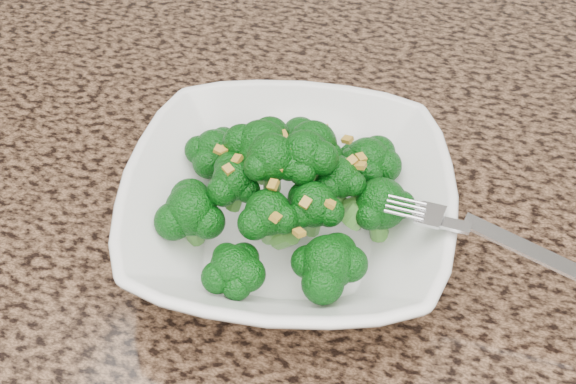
% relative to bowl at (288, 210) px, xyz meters
% --- Properties ---
extents(granite_counter, '(1.64, 1.04, 0.03)m').
position_rel_bowl_xyz_m(granite_counter, '(-0.04, -0.00, -0.05)').
color(granite_counter, brown).
rests_on(granite_counter, cabinet).
extents(bowl, '(0.29, 0.29, 0.06)m').
position_rel_bowl_xyz_m(bowl, '(0.00, 0.00, 0.00)').
color(bowl, white).
rests_on(bowl, granite_counter).
extents(broccoli_pile, '(0.22, 0.22, 0.07)m').
position_rel_bowl_xyz_m(broccoli_pile, '(0.00, 0.00, 0.07)').
color(broccoli_pile, '#084C0B').
rests_on(broccoli_pile, bowl).
extents(garlic_topping, '(0.13, 0.13, 0.01)m').
position_rel_bowl_xyz_m(garlic_topping, '(0.00, 0.00, 0.10)').
color(garlic_topping, '#B78F2C').
rests_on(garlic_topping, broccoli_pile).
extents(fork, '(0.18, 0.05, 0.01)m').
position_rel_bowl_xyz_m(fork, '(0.13, -0.01, 0.04)').
color(fork, silver).
rests_on(fork, bowl).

